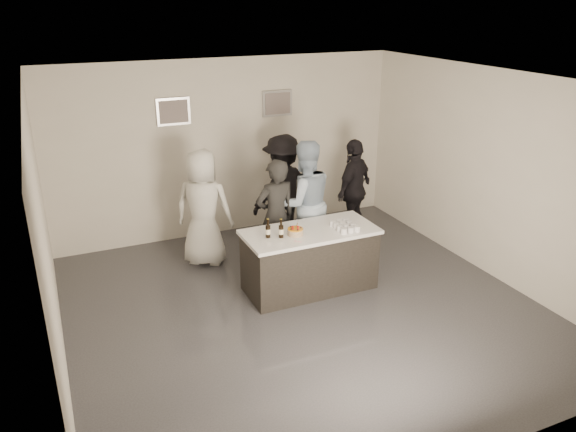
% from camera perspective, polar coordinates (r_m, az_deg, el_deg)
% --- Properties ---
extents(floor, '(6.00, 6.00, 0.00)m').
position_cam_1_polar(floor, '(7.65, 1.55, -9.30)').
color(floor, '#3D3D42').
rests_on(floor, ground).
extents(ceiling, '(6.00, 6.00, 0.00)m').
position_cam_1_polar(ceiling, '(6.64, 1.81, 13.54)').
color(ceiling, white).
extents(wall_back, '(6.00, 0.04, 3.00)m').
position_cam_1_polar(wall_back, '(9.68, -6.08, 6.88)').
color(wall_back, silver).
rests_on(wall_back, ground).
extents(wall_front, '(6.00, 0.04, 3.00)m').
position_cam_1_polar(wall_front, '(4.75, 17.76, -10.20)').
color(wall_front, silver).
rests_on(wall_front, ground).
extents(wall_left, '(0.04, 6.00, 3.00)m').
position_cam_1_polar(wall_left, '(6.40, -23.39, -2.57)').
color(wall_left, silver).
rests_on(wall_left, ground).
extents(wall_right, '(0.04, 6.00, 3.00)m').
position_cam_1_polar(wall_right, '(8.68, 19.88, 4.00)').
color(wall_right, silver).
rests_on(wall_right, ground).
extents(picture_left, '(0.54, 0.04, 0.44)m').
position_cam_1_polar(picture_left, '(9.27, -11.57, 10.36)').
color(picture_left, '#B2B2B7').
rests_on(picture_left, wall_back).
extents(picture_right, '(0.54, 0.04, 0.44)m').
position_cam_1_polar(picture_right, '(9.81, -1.10, 11.38)').
color(picture_right, '#B2B2B7').
rests_on(picture_right, wall_back).
extents(bar_counter, '(1.86, 0.86, 0.90)m').
position_cam_1_polar(bar_counter, '(7.93, 2.21, -4.45)').
color(bar_counter, white).
rests_on(bar_counter, ground).
extents(cake, '(0.21, 0.21, 0.08)m').
position_cam_1_polar(cake, '(7.58, 0.75, -1.66)').
color(cake, orange).
rests_on(cake, bar_counter).
extents(beer_bottle_a, '(0.07, 0.07, 0.26)m').
position_cam_1_polar(beer_bottle_a, '(7.47, -2.05, -1.27)').
color(beer_bottle_a, black).
rests_on(beer_bottle_a, bar_counter).
extents(beer_bottle_b, '(0.07, 0.07, 0.26)m').
position_cam_1_polar(beer_bottle_b, '(7.46, -0.71, -1.27)').
color(beer_bottle_b, black).
rests_on(beer_bottle_b, bar_counter).
extents(tumbler_cluster, '(0.30, 0.40, 0.08)m').
position_cam_1_polar(tumbler_cluster, '(7.83, 5.78, -0.99)').
color(tumbler_cluster, '#C49112').
rests_on(tumbler_cluster, bar_counter).
extents(candles, '(0.24, 0.08, 0.01)m').
position_cam_1_polar(candles, '(7.43, 1.50, -2.45)').
color(candles, pink).
rests_on(candles, bar_counter).
extents(person_main_black, '(0.67, 0.47, 1.76)m').
position_cam_1_polar(person_main_black, '(8.28, -1.24, -0.07)').
color(person_main_black, black).
rests_on(person_main_black, ground).
extents(person_main_blue, '(0.99, 0.79, 1.95)m').
position_cam_1_polar(person_main_blue, '(8.56, 1.65, 1.35)').
color(person_main_blue, '#A3BAD5').
rests_on(person_main_blue, ground).
extents(person_guest_left, '(1.06, 0.97, 1.82)m').
position_cam_1_polar(person_guest_left, '(8.62, -8.58, 0.82)').
color(person_guest_left, silver).
rests_on(person_guest_left, ground).
extents(person_guest_right, '(1.08, 0.90, 1.73)m').
position_cam_1_polar(person_guest_right, '(9.57, 6.72, 2.73)').
color(person_guest_right, black).
rests_on(person_guest_right, ground).
extents(person_guest_back, '(1.33, 0.99, 1.83)m').
position_cam_1_polar(person_guest_back, '(9.38, -0.49, 2.79)').
color(person_guest_back, black).
rests_on(person_guest_back, ground).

